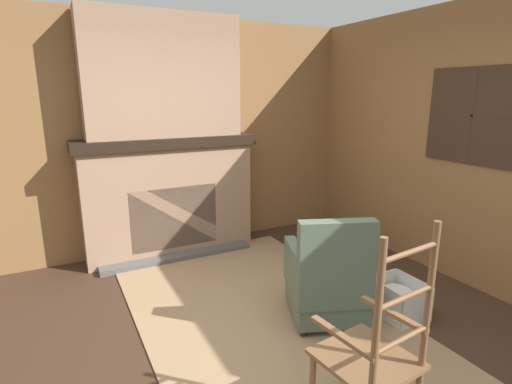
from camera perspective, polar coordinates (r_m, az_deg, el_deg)
ground_plane at (r=3.11m, az=-0.06°, el=-22.12°), size 14.00×14.00×0.00m
wood_panel_wall_left at (r=4.77m, az=-13.36°, el=7.64°), size 0.06×5.28×2.67m
wood_panel_wall_back at (r=4.20m, az=30.13°, el=5.43°), size 5.28×0.09×2.67m
fireplace_hearth at (r=4.67m, az=-12.21°, el=-0.70°), size 0.58×1.99×1.36m
chimney_breast at (r=4.54m, az=-13.15°, el=15.81°), size 0.33×1.66×1.29m
area_rug at (r=3.58m, az=0.53°, el=-16.71°), size 3.15×1.98×0.01m
armchair at (r=3.37m, az=10.08°, el=-12.39°), size 0.81×0.78×0.93m
rocking_chair at (r=2.41m, az=16.24°, el=-22.67°), size 0.84×0.52×1.24m
firewood_stack at (r=4.60m, az=10.37°, el=-8.21°), size 0.51×0.53×0.25m
laundry_basket at (r=3.68m, az=19.68°, el=-14.09°), size 0.42×0.35×0.30m
oil_lamp_vase at (r=4.47m, az=-21.15°, el=8.17°), size 0.10×0.10×0.26m
storage_case at (r=4.74m, az=-6.92°, el=9.00°), size 0.13×0.21×0.14m
decorative_plate_on_mantel at (r=4.64m, az=-11.43°, el=9.41°), size 0.07×0.26×0.26m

